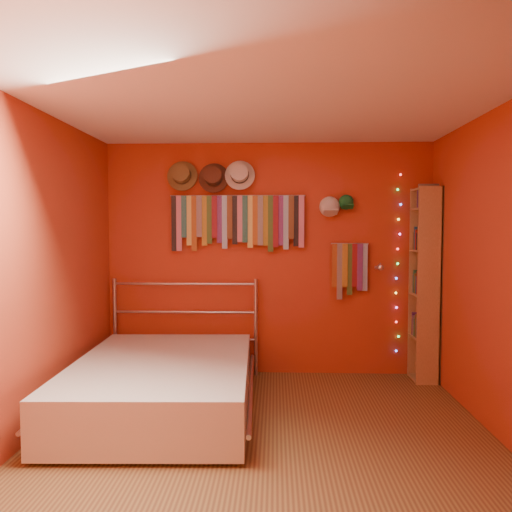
# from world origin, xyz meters

# --- Properties ---
(ground) EXTENTS (3.50, 3.50, 0.00)m
(ground) POSITION_xyz_m (0.00, 0.00, 0.00)
(ground) COLOR brown
(ground) RESTS_ON ground
(back_wall) EXTENTS (3.50, 0.02, 2.50)m
(back_wall) POSITION_xyz_m (0.00, 1.75, 1.25)
(back_wall) COLOR maroon
(back_wall) RESTS_ON ground
(right_wall) EXTENTS (0.02, 3.50, 2.50)m
(right_wall) POSITION_xyz_m (1.75, 0.00, 1.25)
(right_wall) COLOR maroon
(right_wall) RESTS_ON ground
(left_wall) EXTENTS (0.02, 3.50, 2.50)m
(left_wall) POSITION_xyz_m (-1.75, 0.00, 1.25)
(left_wall) COLOR maroon
(left_wall) RESTS_ON ground
(ceiling) EXTENTS (3.50, 3.50, 0.02)m
(ceiling) POSITION_xyz_m (0.00, 0.00, 2.50)
(ceiling) COLOR white
(ceiling) RESTS_ON back_wall
(tie_rack) EXTENTS (1.45, 0.03, 0.61)m
(tie_rack) POSITION_xyz_m (-0.33, 1.69, 1.68)
(tie_rack) COLOR #A6A6AA
(tie_rack) RESTS_ON back_wall
(small_tie_rack) EXTENTS (0.40, 0.03, 0.60)m
(small_tie_rack) POSITION_xyz_m (0.87, 1.69, 1.18)
(small_tie_rack) COLOR #A6A6AA
(small_tie_rack) RESTS_ON back_wall
(fedora_olive) EXTENTS (0.33, 0.18, 0.32)m
(fedora_olive) POSITION_xyz_m (-0.92, 1.65, 2.15)
(fedora_olive) COLOR brown
(fedora_olive) RESTS_ON back_wall
(fedora_brown) EXTENTS (0.32, 0.18, 0.32)m
(fedora_brown) POSITION_xyz_m (-0.58, 1.65, 2.13)
(fedora_brown) COLOR #452418
(fedora_brown) RESTS_ON back_wall
(fedora_white) EXTENTS (0.32, 0.17, 0.32)m
(fedora_white) POSITION_xyz_m (-0.30, 1.65, 2.16)
(fedora_white) COLOR beige
(fedora_white) RESTS_ON back_wall
(cap_white) EXTENTS (0.20, 0.25, 0.20)m
(cap_white) POSITION_xyz_m (0.65, 1.70, 1.81)
(cap_white) COLOR silver
(cap_white) RESTS_ON back_wall
(cap_green) EXTENTS (0.17, 0.21, 0.17)m
(cap_green) POSITION_xyz_m (0.83, 1.70, 1.86)
(cap_green) COLOR #186D2D
(cap_green) RESTS_ON back_wall
(fairy_lights) EXTENTS (0.06, 0.02, 1.91)m
(fairy_lights) POSITION_xyz_m (1.39, 1.71, 1.21)
(fairy_lights) COLOR #FF3333
(fairy_lights) RESTS_ON back_wall
(reading_lamp) EXTENTS (0.07, 0.28, 0.08)m
(reading_lamp) POSITION_xyz_m (1.16, 1.53, 1.18)
(reading_lamp) COLOR #A6A6AA
(reading_lamp) RESTS_ON back_wall
(bookshelf) EXTENTS (0.25, 0.34, 2.00)m
(bookshelf) POSITION_xyz_m (1.66, 1.53, 1.02)
(bookshelf) COLOR olive
(bookshelf) RESTS_ON ground
(bed) EXTENTS (1.64, 2.18, 1.04)m
(bed) POSITION_xyz_m (-0.90, 0.56, 0.24)
(bed) COLOR #A6A6AA
(bed) RESTS_ON ground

